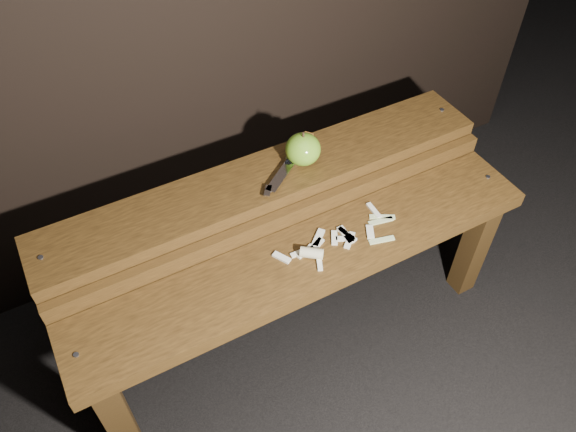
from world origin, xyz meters
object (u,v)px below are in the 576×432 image
apple (303,149)px  knife (296,154)px  bench_rear_tier (269,199)px  bench_front_tier (311,274)px

apple → knife: apple is taller
bench_rear_tier → apple: (0.10, 0.00, 0.13)m
apple → knife: (-0.01, 0.02, -0.03)m
bench_front_tier → bench_rear_tier: (0.00, 0.23, 0.06)m
bench_front_tier → bench_rear_tier: 0.23m
bench_rear_tier → apple: size_ratio=12.77×
knife → bench_front_tier: bearing=-110.8°
apple → knife: size_ratio=0.43×
apple → knife: 0.04m
bench_rear_tier → knife: 0.14m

